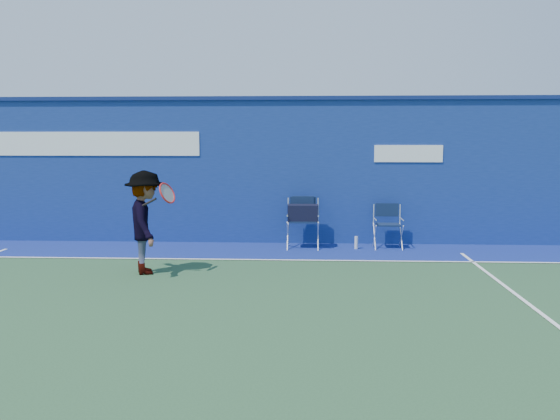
{
  "coord_description": "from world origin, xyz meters",
  "views": [
    {
      "loc": [
        1.57,
        -7.38,
        2.2
      ],
      "look_at": [
        1.07,
        2.6,
        1.0
      ],
      "focal_mm": 38.0,
      "sensor_mm": 36.0,
      "label": 1
    }
  ],
  "objects_px": {
    "directors_chair_left": "(303,227)",
    "tennis_player": "(146,222)",
    "water_bottle": "(356,243)",
    "directors_chair_right": "(388,235)"
  },
  "relations": [
    {
      "from": "water_bottle",
      "to": "directors_chair_right",
      "type": "bearing_deg",
      "value": 11.36
    },
    {
      "from": "directors_chair_left",
      "to": "tennis_player",
      "type": "relative_size",
      "value": 0.61
    },
    {
      "from": "directors_chair_right",
      "to": "tennis_player",
      "type": "relative_size",
      "value": 0.53
    },
    {
      "from": "directors_chair_left",
      "to": "directors_chair_right",
      "type": "distance_m",
      "value": 1.72
    },
    {
      "from": "water_bottle",
      "to": "tennis_player",
      "type": "bearing_deg",
      "value": -147.39
    },
    {
      "from": "directors_chair_right",
      "to": "tennis_player",
      "type": "distance_m",
      "value": 4.95
    },
    {
      "from": "water_bottle",
      "to": "directors_chair_left",
      "type": "bearing_deg",
      "value": 176.63
    },
    {
      "from": "directors_chair_left",
      "to": "tennis_player",
      "type": "height_order",
      "value": "tennis_player"
    },
    {
      "from": "directors_chair_right",
      "to": "tennis_player",
      "type": "height_order",
      "value": "tennis_player"
    },
    {
      "from": "directors_chair_right",
      "to": "water_bottle",
      "type": "bearing_deg",
      "value": -168.64
    }
  ]
}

